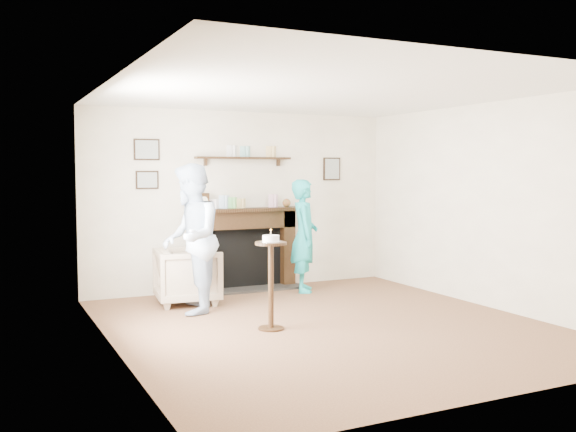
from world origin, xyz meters
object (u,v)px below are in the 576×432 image
object	(u,v)px
pedestal_table	(271,268)
woman	(304,291)
man	(191,313)
armchair	(188,303)

from	to	relation	value
pedestal_table	woman	bearing A→B (deg)	53.71
woman	pedestal_table	world-z (taller)	pedestal_table
man	woman	size ratio (longest dim) A/B	1.13
woman	armchair	bearing A→B (deg)	116.84
armchair	pedestal_table	world-z (taller)	pedestal_table
man	woman	distance (m)	1.93
armchair	man	size ratio (longest dim) A/B	0.44
man	pedestal_table	distance (m)	1.41
woman	pedestal_table	size ratio (longest dim) A/B	1.46
armchair	woman	bearing A→B (deg)	-79.86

